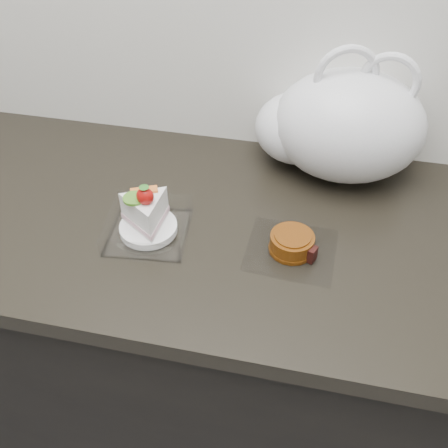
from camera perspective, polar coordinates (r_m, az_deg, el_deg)
The scene contains 4 objects.
counter at distance 1.39m, azimuth -2.83°, elevation -13.16°, with size 2.04×0.64×0.90m.
cake_tray at distance 1.00m, azimuth -8.75°, elevation 0.44°, with size 0.17×0.17×0.12m.
mooncake_wrap at distance 0.97m, azimuth 7.82°, elevation -2.34°, with size 0.18×0.17×0.04m.
plastic_bag at distance 1.14m, azimuth 12.88°, elevation 10.90°, with size 0.39×0.28×0.30m.
Camera 1 is at (0.23, 0.93, 1.59)m, focal length 40.00 mm.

